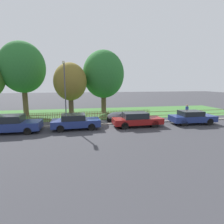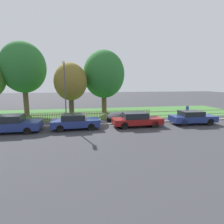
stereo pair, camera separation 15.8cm
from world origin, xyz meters
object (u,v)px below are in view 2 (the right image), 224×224
at_px(parked_car_red_compact, 192,117).
at_px(tree_far_left, 104,74).
at_px(parked_car_black_saloon, 75,121).
at_px(street_lamp, 65,86).
at_px(covered_motorcycle, 117,116).
at_px(tree_behind_motorcycle, 23,68).
at_px(parked_car_navy_estate, 137,119).
at_px(parked_car_silver_hatchback, 11,124).
at_px(tree_mid_park, 71,82).
at_px(pedestrian_near_fence, 187,111).

bearing_deg(parked_car_red_compact, tree_far_left, 133.82).
distance_m(parked_car_black_saloon, street_lamp, 3.56).
distance_m(covered_motorcycle, street_lamp, 5.87).
relative_size(tree_behind_motorcycle, street_lamp, 1.51).
relative_size(parked_car_black_saloon, parked_car_navy_estate, 0.91).
relative_size(covered_motorcycle, tree_far_left, 0.24).
relative_size(parked_car_silver_hatchback, tree_behind_motorcycle, 0.50).
height_order(parked_car_black_saloon, tree_mid_park, tree_mid_park).
bearing_deg(parked_car_navy_estate, tree_behind_motorcycle, 144.08).
height_order(parked_car_red_compact, street_lamp, street_lamp).
relative_size(parked_car_black_saloon, covered_motorcycle, 2.08).
height_order(parked_car_red_compact, pedestrian_near_fence, pedestrian_near_fence).
xyz_separation_m(parked_car_black_saloon, covered_motorcycle, (4.11, 2.06, -0.03)).
xyz_separation_m(parked_car_black_saloon, tree_behind_motorcycle, (-6.24, 8.12, 5.14)).
distance_m(covered_motorcycle, tree_behind_motorcycle, 13.06).
bearing_deg(tree_far_left, parked_car_black_saloon, -113.67).
bearing_deg(parked_car_red_compact, tree_behind_motorcycle, 156.70).
bearing_deg(tree_far_left, tree_behind_motorcycle, -178.89).
bearing_deg(street_lamp, covered_motorcycle, 4.38).
bearing_deg(tree_behind_motorcycle, covered_motorcycle, -30.31).
distance_m(tree_behind_motorcycle, tree_far_left, 9.91).
xyz_separation_m(parked_car_red_compact, tree_far_left, (-7.55, 8.45, 4.41)).
height_order(parked_car_silver_hatchback, parked_car_black_saloon, parked_car_silver_hatchback).
distance_m(parked_car_red_compact, pedestrian_near_fence, 2.14).
bearing_deg(tree_mid_park, parked_car_silver_hatchback, -124.35).
distance_m(parked_car_navy_estate, covered_motorcycle, 2.63).
bearing_deg(street_lamp, pedestrian_near_fence, 0.78).
distance_m(tree_behind_motorcycle, tree_mid_park, 6.16).
bearing_deg(tree_mid_park, tree_far_left, 25.24).
xyz_separation_m(tree_behind_motorcycle, pedestrian_near_fence, (18.18, -6.26, -4.87)).
relative_size(tree_far_left, street_lamp, 1.40).
bearing_deg(pedestrian_near_fence, parked_car_navy_estate, -176.18).
bearing_deg(street_lamp, tree_mid_park, 86.48).
height_order(parked_car_red_compact, tree_mid_park, tree_mid_park).
distance_m(covered_motorcycle, pedestrian_near_fence, 7.83).
distance_m(parked_car_navy_estate, tree_mid_park, 9.55).
xyz_separation_m(parked_car_silver_hatchback, parked_car_red_compact, (16.26, 0.07, -0.03)).
bearing_deg(parked_car_black_saloon, parked_car_silver_hatchback, -179.92).
distance_m(parked_car_red_compact, covered_motorcycle, 7.42).
bearing_deg(tree_mid_park, parked_car_red_compact, -28.64).
distance_m(parked_car_black_saloon, parked_car_navy_estate, 5.55).
distance_m(tree_far_left, pedestrian_near_fence, 11.30).
xyz_separation_m(covered_motorcycle, tree_far_left, (-0.47, 6.25, 4.46)).
distance_m(covered_motorcycle, tree_mid_park, 7.23).
height_order(parked_car_navy_estate, tree_behind_motorcycle, tree_behind_motorcycle).
distance_m(parked_car_silver_hatchback, street_lamp, 5.46).
distance_m(parked_car_red_compact, tree_behind_motorcycle, 19.96).
bearing_deg(parked_car_silver_hatchback, pedestrian_near_fence, 7.64).
bearing_deg(tree_mid_park, covered_motorcycle, -41.93).
relative_size(parked_car_black_saloon, tree_mid_park, 0.66).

